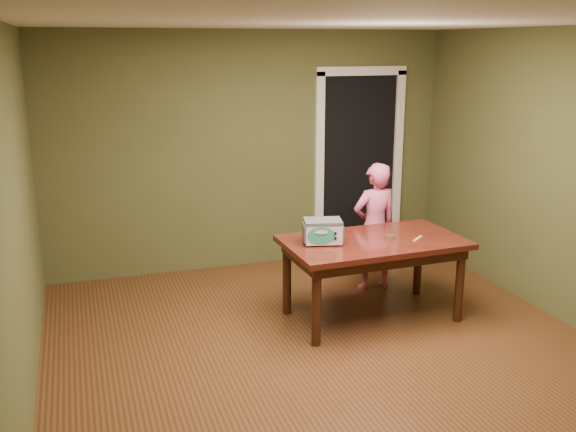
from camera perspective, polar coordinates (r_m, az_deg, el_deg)
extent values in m
plane|color=brown|center=(5.26, 4.31, -12.73)|extent=(5.00, 5.00, 0.00)
cube|color=#4C512B|center=(7.11, -3.34, 5.76)|extent=(4.50, 0.02, 2.60)
cube|color=#4C512B|center=(4.44, -23.18, -1.16)|extent=(0.02, 5.00, 2.60)
cube|color=white|center=(4.65, 4.96, 16.89)|extent=(4.50, 5.00, 0.02)
cube|color=black|center=(7.86, 5.31, 4.78)|extent=(0.90, 0.60, 2.10)
cube|color=black|center=(7.58, 6.27, 4.37)|extent=(0.90, 0.02, 2.10)
cube|color=white|center=(7.37, 2.77, 4.14)|extent=(0.10, 0.06, 2.20)
cube|color=white|center=(7.79, 9.67, 4.53)|extent=(0.10, 0.06, 2.20)
cube|color=white|center=(7.44, 6.56, 12.69)|extent=(1.10, 0.06, 0.10)
cube|color=#3B100D|center=(5.81, 7.61, -2.32)|extent=(1.63, 0.95, 0.05)
cube|color=black|center=(5.83, 7.58, -3.02)|extent=(1.50, 0.83, 0.10)
cylinder|color=black|center=(5.35, 2.54, -8.01)|extent=(0.08, 0.08, 0.70)
cylinder|color=black|center=(5.96, -0.10, -5.54)|extent=(0.08, 0.08, 0.70)
cylinder|color=black|center=(6.00, 15.01, -5.91)|extent=(0.08, 0.08, 0.70)
cylinder|color=black|center=(6.55, 11.49, -3.92)|extent=(0.08, 0.08, 0.70)
cylinder|color=#4C4F54|center=(5.56, 1.86, -2.65)|extent=(0.02, 0.02, 0.01)
cylinder|color=#4C4F54|center=(5.72, 1.67, -2.13)|extent=(0.02, 0.02, 0.01)
cylinder|color=#4C4F54|center=(5.59, 4.55, -2.58)|extent=(0.02, 0.02, 0.01)
cylinder|color=#4C4F54|center=(5.75, 4.28, -2.06)|extent=(0.02, 0.02, 0.01)
cube|color=silver|center=(5.62, 3.10, -1.42)|extent=(0.36, 0.30, 0.18)
cube|color=#4C4F54|center=(5.60, 3.12, -0.47)|extent=(0.37, 0.30, 0.03)
cube|color=#4C4F54|center=(5.60, 1.42, -1.45)|extent=(0.06, 0.20, 0.14)
cube|color=#4C4F54|center=(5.65, 4.78, -1.37)|extent=(0.06, 0.20, 0.14)
ellipsoid|color=teal|center=(5.51, 2.98, -1.77)|extent=(0.24, 0.07, 0.15)
cylinder|color=black|center=(5.52, 4.25, -1.54)|extent=(0.02, 0.02, 0.02)
cylinder|color=black|center=(5.53, 4.24, -2.00)|extent=(0.02, 0.01, 0.02)
cylinder|color=silver|center=(5.87, 9.06, -1.82)|extent=(0.10, 0.10, 0.02)
cylinder|color=#462717|center=(5.87, 9.07, -1.75)|extent=(0.09, 0.09, 0.01)
cube|color=tan|center=(5.88, 11.46, -1.97)|extent=(0.16, 0.13, 0.01)
imported|color=#D55782|center=(6.53, 7.70, -0.98)|extent=(0.50, 0.35, 1.32)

